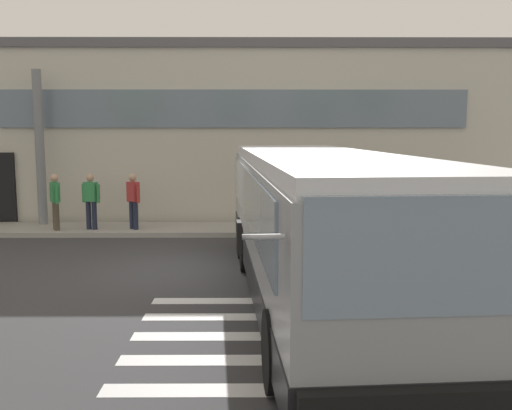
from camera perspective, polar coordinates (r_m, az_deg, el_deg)
name	(u,v)px	position (r m, az deg, el deg)	size (l,w,h in m)	color
ground_plane	(180,270)	(12.92, -7.62, -6.48)	(80.00, 90.00, 0.02)	#353538
bay_paint_stripes	(277,336)	(8.81, 2.15, -13.05)	(4.40, 3.96, 0.01)	silver
terminal_building	(198,133)	(24.17, -5.86, 7.22)	(22.82, 13.80, 6.02)	beige
boarding_curb	(200,229)	(17.58, -5.65, -2.45)	(25.02, 2.00, 0.15)	#9E9B93
entry_support_column	(40,148)	(19.06, -20.93, 5.39)	(0.28, 0.28, 4.83)	slate
bus_main_foreground	(319,228)	(10.33, 6.38, -2.36)	(3.36, 11.25, 2.70)	gray
passenger_near_column	(55,199)	(17.83, -19.56, 0.56)	(0.39, 0.52, 1.68)	#4C4233
passenger_by_doorway	(91,197)	(17.64, -16.24, 0.74)	(0.57, 0.45, 1.68)	#1E2338
passenger_at_curb_edge	(133,199)	(17.35, -12.26, 0.64)	(0.45, 0.44, 1.68)	#1E2338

